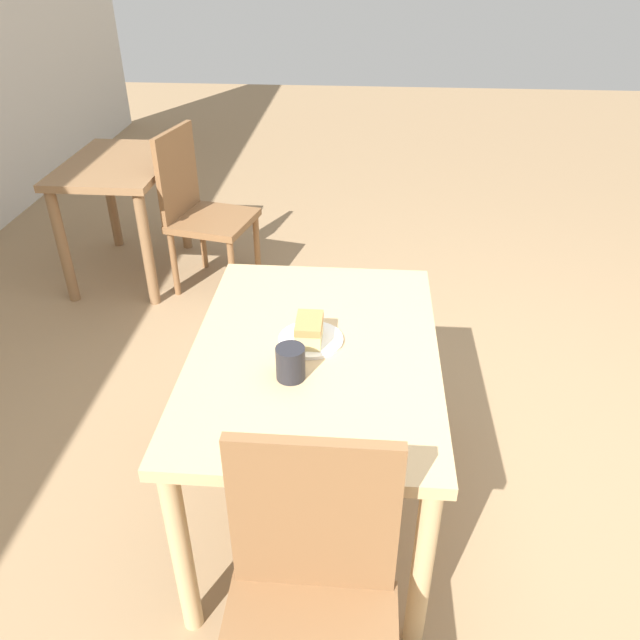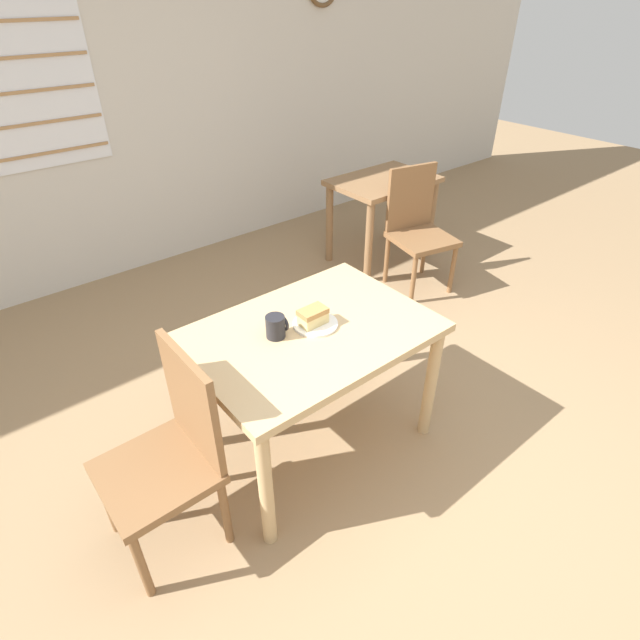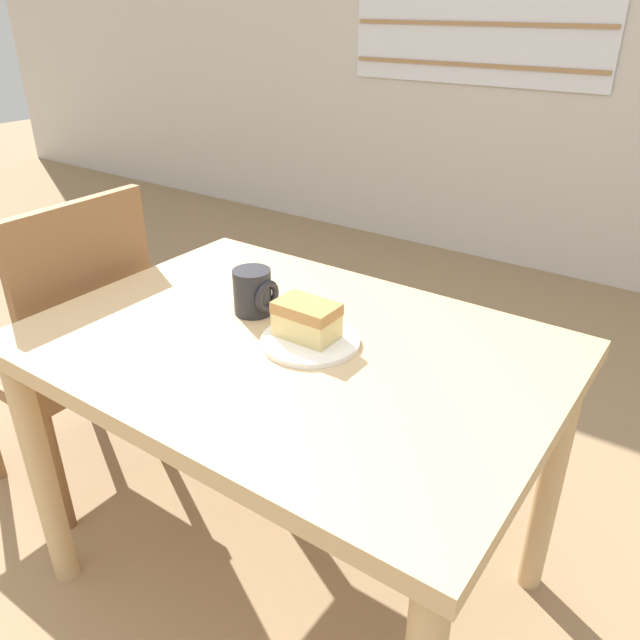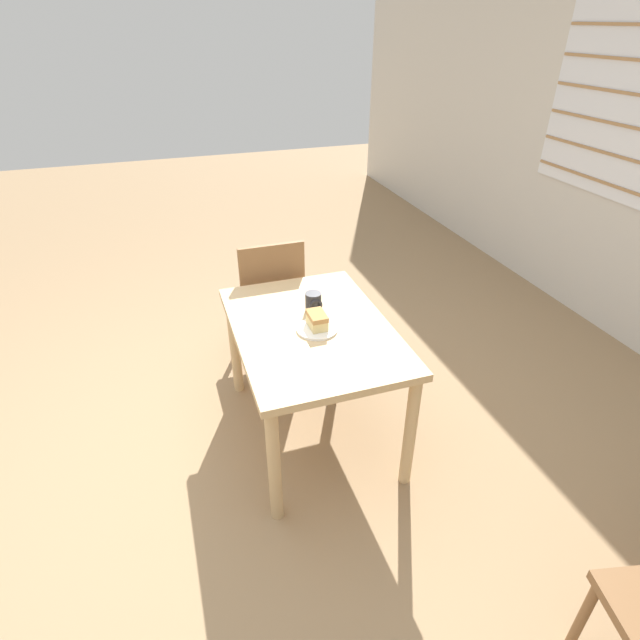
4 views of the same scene
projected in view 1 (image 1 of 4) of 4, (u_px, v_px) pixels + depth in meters
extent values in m
plane|color=#997A56|center=(467.00, 495.00, 2.37)|extent=(14.00, 14.00, 0.00)
cube|color=tan|center=(315.00, 354.00, 1.97)|extent=(1.10, 0.77, 0.04)
cylinder|color=tan|center=(422.00, 569.00, 1.72)|extent=(0.06, 0.06, 0.67)
cylinder|color=tan|center=(407.00, 357.00, 2.55)|extent=(0.06, 0.06, 0.67)
cylinder|color=tan|center=(181.00, 553.00, 1.76)|extent=(0.06, 0.06, 0.67)
cylinder|color=tan|center=(245.00, 349.00, 2.60)|extent=(0.06, 0.06, 0.67)
cube|color=olive|center=(117.00, 164.00, 3.53)|extent=(0.83, 0.57, 0.04)
cylinder|color=olive|center=(147.00, 250.00, 3.39)|extent=(0.06, 0.06, 0.66)
cylinder|color=olive|center=(182.00, 200.00, 4.01)|extent=(0.06, 0.06, 0.66)
cylinder|color=olive|center=(63.00, 247.00, 3.42)|extent=(0.06, 0.06, 0.66)
cylinder|color=olive|center=(111.00, 198.00, 4.04)|extent=(0.06, 0.06, 0.66)
cylinder|color=brown|center=(249.00, 634.00, 1.70)|extent=(0.04, 0.04, 0.39)
cube|color=brown|center=(314.00, 517.00, 1.45)|extent=(0.03, 0.40, 0.48)
cube|color=brown|center=(213.00, 221.00, 3.53)|extent=(0.50, 0.50, 0.04)
cylinder|color=brown|center=(232.00, 273.00, 3.46)|extent=(0.04, 0.04, 0.39)
cylinder|color=brown|center=(257.00, 246.00, 3.75)|extent=(0.04, 0.04, 0.39)
cylinder|color=brown|center=(174.00, 264.00, 3.55)|extent=(0.04, 0.04, 0.39)
cylinder|color=brown|center=(203.00, 238.00, 3.84)|extent=(0.04, 0.04, 0.39)
cube|color=brown|center=(177.00, 173.00, 3.44)|extent=(0.40, 0.12, 0.48)
cylinder|color=white|center=(311.00, 340.00, 1.99)|extent=(0.21, 0.21, 0.01)
cube|color=#E0C67F|center=(309.00, 333.00, 1.96)|extent=(0.13, 0.08, 0.05)
cube|color=#B27F47|center=(309.00, 323.00, 1.94)|extent=(0.13, 0.08, 0.02)
cylinder|color=#232328|center=(291.00, 363.00, 1.81)|extent=(0.09, 0.09, 0.10)
torus|color=#232328|center=(292.00, 354.00, 1.84)|extent=(0.02, 0.07, 0.07)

